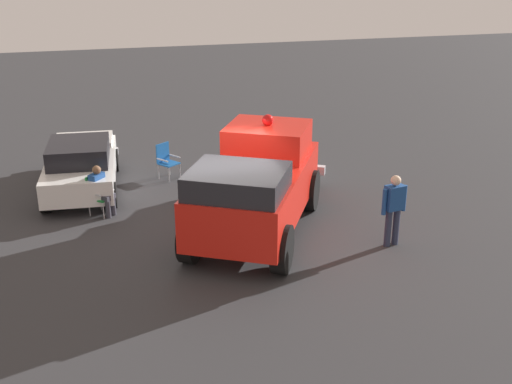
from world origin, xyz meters
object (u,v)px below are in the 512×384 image
spectator_seated (101,189)px  spectator_standing (394,206)px  lawn_chair_near_truck (97,192)px  lawn_chair_by_car (166,158)px  vintage_fire_truck (258,182)px  classic_hot_rod (81,164)px

spectator_seated → spectator_standing: 7.16m
lawn_chair_near_truck → lawn_chair_by_car: size_ratio=1.00×
lawn_chair_near_truck → spectator_seated: spectator_seated is taller
lawn_chair_by_car → spectator_standing: size_ratio=0.61×
vintage_fire_truck → classic_hot_rod: vintage_fire_truck is taller
spectator_seated → lawn_chair_near_truck: bearing=138.7°
vintage_fire_truck → lawn_chair_near_truck: vintage_fire_truck is taller
lawn_chair_by_car → spectator_seated: size_ratio=0.79×
vintage_fire_truck → spectator_standing: vintage_fire_truck is taller
spectator_standing → vintage_fire_truck: bearing=148.5°
lawn_chair_by_car → spectator_seated: (-1.92, -2.33, 0.11)m
lawn_chair_by_car → lawn_chair_near_truck: bearing=-132.0°
vintage_fire_truck → spectator_seated: size_ratio=4.85×
vintage_fire_truck → lawn_chair_by_car: 4.53m
vintage_fire_truck → lawn_chair_near_truck: 4.19m
lawn_chair_near_truck → spectator_seated: (0.10, -0.09, 0.11)m
classic_hot_rod → spectator_seated: classic_hot_rod is taller
spectator_standing → classic_hot_rod: bearing=140.8°
lawn_chair_near_truck → spectator_seated: bearing=-41.3°
lawn_chair_near_truck → lawn_chair_by_car: same height
classic_hot_rod → lawn_chair_by_car: (2.37, 0.37, -0.16)m
vintage_fire_truck → spectator_standing: size_ratio=3.73×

